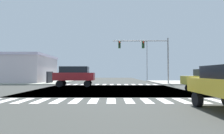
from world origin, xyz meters
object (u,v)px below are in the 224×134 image
(traffic_signal_mast, at_px, (147,50))
(sedan_trailing_3, at_px, (213,79))
(street_lamp, at_px, (147,57))
(bank_building, at_px, (6,69))
(suv_farside_1, at_px, (75,75))

(traffic_signal_mast, bearing_deg, sedan_trailing_3, -75.18)
(street_lamp, relative_size, sedan_trailing_3, 2.02)
(bank_building, relative_size, suv_farside_1, 3.67)
(suv_farside_1, bearing_deg, sedan_trailing_3, 60.17)
(street_lamp, distance_m, bank_building, 27.49)
(street_lamp, bearing_deg, sedan_trailing_3, -89.30)
(suv_farside_1, relative_size, sedan_trailing_3, 1.07)
(bank_building, height_order, suv_farside_1, bank_building)
(suv_farside_1, bearing_deg, traffic_signal_mast, 114.44)
(traffic_signal_mast, bearing_deg, street_lamp, 79.47)
(traffic_signal_mast, height_order, sedan_trailing_3, traffic_signal_mast)
(bank_building, distance_m, suv_farside_1, 17.01)
(street_lamp, xyz_separation_m, sedan_trailing_3, (0.31, -25.46, -4.02))
(street_lamp, bearing_deg, bank_building, -161.16)
(traffic_signal_mast, relative_size, bank_building, 0.47)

